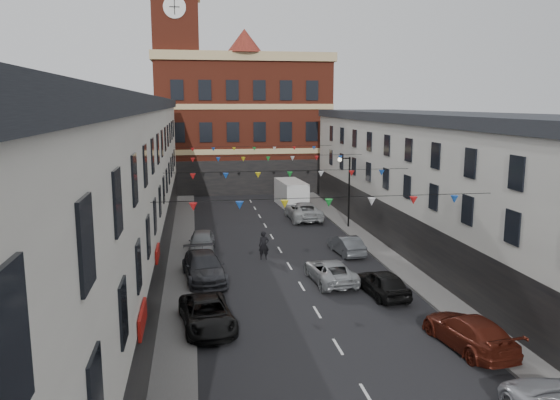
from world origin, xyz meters
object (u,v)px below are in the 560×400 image
car_left_d (204,267)px  car_right_f (303,211)px  car_right_d (382,283)px  street_lamp (346,182)px  car_left_c (207,314)px  car_left_e (202,241)px  pedestrian (264,245)px  car_right_c (469,332)px  white_van (291,194)px  moving_car (330,271)px  car_right_e (346,245)px

car_left_d → car_right_f: 18.32m
car_left_d → car_right_d: (9.53, -4.23, -0.07)m
street_lamp → car_left_c: size_ratio=1.22×
street_lamp → car_left_e: bearing=-155.1°
car_left_e → pedestrian: size_ratio=2.29×
street_lamp → car_right_c: 23.20m
white_van → pedestrian: 19.50m
car_right_d → white_van: size_ratio=0.72×
car_left_c → car_left_d: bearing=83.2°
car_left_e → moving_car: size_ratio=0.91×
car_left_e → car_right_f: bearing=48.8°
car_right_c → pedestrian: pedestrian is taller
car_left_d → car_right_d: size_ratio=1.29×
car_left_c → car_right_e: 15.02m
car_right_f → white_van: white_van is taller
white_van → car_left_d: bearing=-116.2°
car_right_e → white_van: 18.42m
car_right_c → pedestrian: (-6.93, 14.77, 0.23)m
car_left_c → car_right_c: car_right_c is taller
car_right_d → car_left_d: bearing=-30.2°
car_left_d → car_right_e: (9.90, 4.17, -0.13)m
car_left_d → moving_car: (7.30, -1.54, -0.13)m
street_lamp → car_right_e: bearing=-105.4°
car_right_c → white_van: 33.60m
car_left_e → car_left_c: bearing=-87.0°
car_right_c → car_right_d: car_right_c is taller
white_van → car_left_c: bearing=-111.2°
car_left_c → car_right_c: size_ratio=0.98×
car_left_c → white_van: bearing=65.8°
car_left_c → car_right_f: 24.75m
car_right_d → car_right_e: 8.41m
car_left_c → car_right_f: size_ratio=0.84×
car_left_d → moving_car: car_left_d is taller
car_left_d → car_right_c: bearing=-51.2°
moving_car → car_left_c: bearing=33.7°
car_left_e → pedestrian: pedestrian is taller
car_right_c → car_right_e: size_ratio=1.25×
car_right_f → car_left_d: bearing=59.4°
car_right_d → white_van: (-0.23, 26.80, 0.58)m
car_left_c → car_left_e: (0.00, 13.52, 0.07)m
car_right_c → car_right_e: (-1.10, 15.15, -0.07)m
street_lamp → car_left_e: 13.65m
car_right_d → car_right_f: (-0.33, 20.08, 0.09)m
car_left_e → car_right_d: bearing=-45.1°
car_right_d → car_left_c: bearing=10.6°
street_lamp → pedestrian: (-7.98, -8.19, -2.94)m
car_right_f → car_right_d: bearing=90.5°
car_right_c → moving_car: size_ratio=1.05×
car_right_c → street_lamp: bearing=-100.1°
car_right_e → pedestrian: 5.85m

